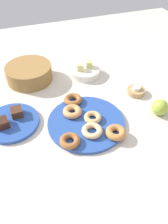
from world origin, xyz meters
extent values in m
plane|color=beige|center=(0.00, 0.00, 0.00)|extent=(2.40, 2.40, 0.00)
cylinder|color=#284C9E|center=(0.00, 0.00, 0.01)|extent=(0.35, 0.35, 0.02)
torus|color=tan|center=(-0.04, 0.07, 0.03)|extent=(0.12, 0.12, 0.03)
torus|color=#BC7A3D|center=(0.09, -0.12, 0.03)|extent=(0.11, 0.11, 0.03)
torus|color=#995B2D|center=(-0.11, -0.10, 0.03)|extent=(0.12, 0.12, 0.03)
torus|color=#995B2D|center=(-0.02, 0.15, 0.03)|extent=(0.13, 0.13, 0.03)
torus|color=#EABC84|center=(0.00, -0.07, 0.03)|extent=(0.10, 0.10, 0.03)
torus|color=tan|center=(0.03, 0.00, 0.03)|extent=(0.10, 0.10, 0.02)
cylinder|color=#284C9E|center=(-0.32, 0.11, 0.01)|extent=(0.25, 0.25, 0.02)
cube|color=#381E14|center=(-0.36, 0.09, 0.04)|extent=(0.06, 0.06, 0.04)
cube|color=#472819|center=(-0.29, 0.14, 0.04)|extent=(0.05, 0.06, 0.04)
cylinder|color=tan|center=(0.32, 0.12, 0.01)|extent=(0.09, 0.09, 0.03)
cylinder|color=silver|center=(0.32, 0.12, 0.04)|extent=(0.04, 0.04, 0.01)
cylinder|color=olive|center=(-0.18, 0.43, 0.04)|extent=(0.28, 0.28, 0.09)
cylinder|color=silver|center=(0.13, 0.37, 0.02)|extent=(0.17, 0.17, 0.04)
cube|color=#DBD67A|center=(0.10, 0.37, 0.06)|extent=(0.05, 0.05, 0.04)
cube|color=#DBD67A|center=(0.16, 0.39, 0.06)|extent=(0.05, 0.05, 0.04)
sphere|color=#93AD38|center=(0.35, -0.05, 0.04)|extent=(0.08, 0.08, 0.08)
camera|label=1|loc=(-0.25, -0.67, 0.74)|focal=36.00mm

